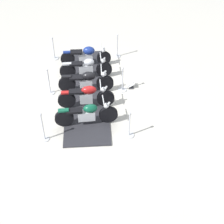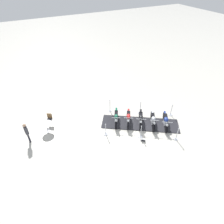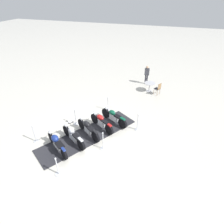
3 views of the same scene
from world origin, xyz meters
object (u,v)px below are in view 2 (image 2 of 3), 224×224
object	(u,v)px
motorcycle_chrome	(153,120)
cafe_table	(46,125)
motorcycle_maroon	(128,118)
motorcycle_navy	(166,121)
motorcycle_black	(141,119)
stanchion_left_rear	(171,112)
stanchion_left_front	(110,107)
bystander_person	(26,131)
cafe_chair_near_table	(50,118)
stanchion_left_mid	(140,109)
stanchion_right_mid	(141,134)
stanchion_right_rear	(177,136)
info_placard	(143,140)
stanchion_right_front	(106,131)
motorcycle_forest	(116,118)

from	to	relation	value
motorcycle_chrome	cafe_table	world-z (taller)	motorcycle_chrome
motorcycle_maroon	motorcycle_navy	size ratio (longest dim) A/B	0.98
motorcycle_black	stanchion_left_rear	world-z (taller)	stanchion_left_rear
motorcycle_maroon	stanchion_left_front	bearing A→B (deg)	-132.99
bystander_person	motorcycle_chrome	bearing A→B (deg)	-23.78
motorcycle_chrome	cafe_chair_near_table	distance (m)	8.02
cafe_chair_near_table	stanchion_left_mid	bearing A→B (deg)	102.53
stanchion_right_mid	cafe_chair_near_table	bearing A→B (deg)	51.51
motorcycle_chrome	stanchion_left_rear	size ratio (longest dim) A/B	1.79
stanchion_right_rear	info_placard	world-z (taller)	stanchion_right_rear
motorcycle_navy	stanchion_left_front	distance (m)	4.69
stanchion_left_mid	cafe_chair_near_table	distance (m)	7.35
motorcycle_maroon	stanchion_left_rear	world-z (taller)	stanchion_left_rear
motorcycle_chrome	stanchion_left_front	xyz separation A→B (m)	(3.11, 2.17, -0.08)
cafe_table	bystander_person	xyz separation A→B (m)	(-0.49, 1.36, 0.42)
stanchion_left_front	cafe_table	distance (m)	5.32
info_placard	cafe_chair_near_table	xyz separation A→B (m)	(4.81, 5.49, 0.50)
motorcycle_chrome	stanchion_left_rear	bearing A→B (deg)	130.18
motorcycle_navy	stanchion_left_front	xyz separation A→B (m)	(3.64, 2.96, -0.11)
motorcycle_maroon	stanchion_right_front	world-z (taller)	stanchion_right_front
stanchion_left_mid	motorcycle_maroon	bearing A→B (deg)	113.82
motorcycle_black	motorcycle_chrome	bearing A→B (deg)	91.04
motorcycle_black	bystander_person	size ratio (longest dim) A/B	1.12
stanchion_right_rear	stanchion_left_front	xyz separation A→B (m)	(5.15, 2.76, 0.03)
motorcycle_navy	cafe_table	xyz separation A→B (m)	(3.55, 8.27, 0.06)
stanchion_left_front	cafe_chair_near_table	distance (m)	4.96
info_placard	cafe_chair_near_table	size ratio (longest dim) A/B	0.40
motorcycle_maroon	info_placard	bearing A→B (deg)	31.84
stanchion_left_rear	bystander_person	distance (m)	11.21
stanchion_right_mid	stanchion_left_mid	bearing A→B (deg)	-32.74
stanchion_right_rear	cafe_table	xyz separation A→B (m)	(5.06, 8.08, 0.19)
motorcycle_forest	motorcycle_maroon	world-z (taller)	motorcycle_forest
cafe_table	bystander_person	distance (m)	1.51
motorcycle_navy	cafe_table	size ratio (longest dim) A/B	2.13
stanchion_right_rear	motorcycle_chrome	bearing A→B (deg)	16.22
motorcycle_maroon	bystander_person	world-z (taller)	bystander_person
stanchion_left_front	stanchion_left_rear	world-z (taller)	stanchion_left_front
motorcycle_black	bystander_person	bearing A→B (deg)	-70.59
motorcycle_forest	motorcycle_black	xyz separation A→B (m)	(-1.03, -1.60, 0.04)
motorcycle_black	stanchion_left_rear	xyz separation A→B (m)	(-0.16, -2.93, -0.20)
motorcycle_navy	stanchion_left_front	size ratio (longest dim) A/B	1.63
stanchion_left_rear	stanchion_right_mid	bearing A→B (deg)	105.25
info_placard	bystander_person	size ratio (longest dim) A/B	0.24
stanchion_right_rear	info_placard	distance (m)	2.42
motorcycle_chrome	motorcycle_forest	bearing A→B (deg)	-91.82
motorcycle_chrome	motorcycle_black	bearing A→B (deg)	-91.52
motorcycle_maroon	stanchion_right_mid	xyz separation A→B (m)	(-1.69, -0.05, -0.20)
motorcycle_maroon	cafe_table	size ratio (longest dim) A/B	2.09
stanchion_right_front	stanchion_left_rear	bearing A→B (deg)	-93.71
cafe_table	cafe_chair_near_table	xyz separation A→B (m)	(0.73, -0.39, -0.00)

